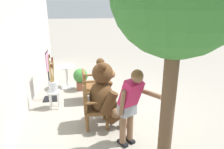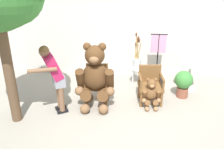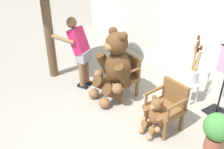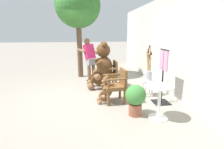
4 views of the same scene
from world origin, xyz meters
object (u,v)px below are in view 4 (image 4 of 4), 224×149
white_stool (148,84)px  wooden_chair_left (110,73)px  round_side_table (159,98)px  patio_tree (77,6)px  wooden_chair_right (117,84)px  clothing_display_stand (163,75)px  teddy_bear_large (102,66)px  brush_bucket (148,73)px  person_visitor (90,56)px  teddy_bear_small (106,89)px  potted_plant (136,98)px

white_stool → wooden_chair_left: bearing=-136.0°
round_side_table → patio_tree: 4.77m
wooden_chair_right → clothing_display_stand: (0.26, 1.11, 0.26)m
patio_tree → teddy_bear_large: bearing=27.4°
wooden_chair_left → brush_bucket: bearing=44.1°
wooden_chair_right → person_visitor: size_ratio=0.55×
person_visitor → wooden_chair_left: bearing=38.0°
clothing_display_stand → brush_bucket: bearing=-162.9°
teddy_bear_small → clothing_display_stand: clothing_display_stand is taller
patio_tree → brush_bucket: bearing=38.7°
brush_bucket → round_side_table: bearing=-10.3°
person_visitor → brush_bucket: 2.38m
teddy_bear_large → potted_plant: bearing=14.0°
round_side_table → potted_plant: 0.49m
wooden_chair_left → teddy_bear_small: wooden_chair_left is taller
round_side_table → clothing_display_stand: clothing_display_stand is taller
teddy_bear_small → person_visitor: person_visitor is taller
potted_plant → wooden_chair_left: bearing=-172.9°
round_side_table → patio_tree: patio_tree is taller
teddy_bear_large → potted_plant: size_ratio=2.18×
wooden_chair_left → clothing_display_stand: bearing=36.0°
round_side_table → clothing_display_stand: size_ratio=0.53×
person_visitor → patio_tree: patio_tree is taller
brush_bucket → teddy_bear_small: bearing=-75.8°
brush_bucket → potted_plant: size_ratio=1.41×
wooden_chair_right → teddy_bear_large: (-1.26, -0.26, 0.26)m
teddy_bear_small → potted_plant: (0.82, 0.54, 0.05)m
brush_bucket → round_side_table: brush_bucket is taller
person_visitor → teddy_bear_small: bearing=9.6°
wooden_chair_right → patio_tree: size_ratio=0.24×
wooden_chair_left → teddy_bear_small: bearing=-12.4°
wooden_chair_left → potted_plant: 2.11m
round_side_table → person_visitor: bearing=-157.1°
teddy_bear_small → white_stool: (-0.30, 1.22, 0.01)m
clothing_display_stand → wooden_chair_right: bearing=-103.0°
wooden_chair_left → white_stool: size_ratio=1.87×
wooden_chair_right → white_stool: size_ratio=1.87×
white_stool → potted_plant: bearing=-31.0°
brush_bucket → round_side_table: 1.39m
brush_bucket → round_side_table: size_ratio=1.33×
patio_tree → potted_plant: patio_tree is taller
teddy_bear_large → brush_bucket: (0.96, 1.20, -0.06)m
brush_bucket → clothing_display_stand: bearing=17.1°
teddy_bear_large → clothing_display_stand: teddy_bear_large is taller
wooden_chair_left → person_visitor: bearing=-142.0°
teddy_bear_small → round_side_table: 1.43m
wooden_chair_left → wooden_chair_right: 1.26m
wooden_chair_left → wooden_chair_right: (1.26, -0.00, 0.00)m
wooden_chair_left → wooden_chair_right: same height
teddy_bear_small → white_stool: 1.25m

